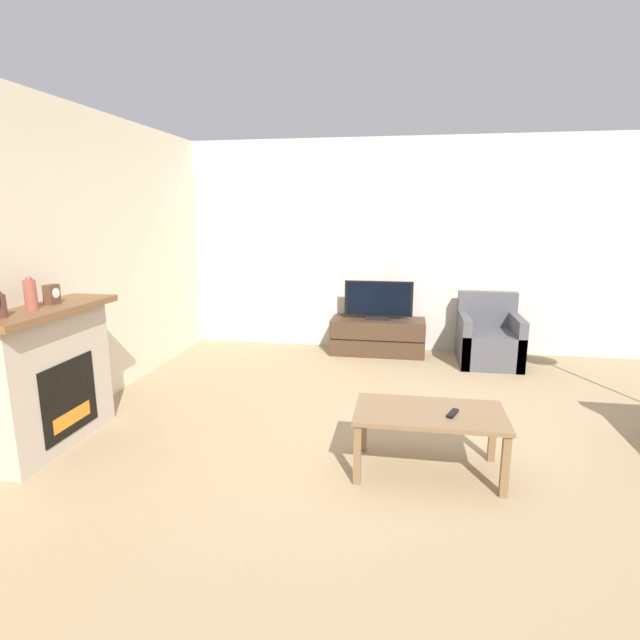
# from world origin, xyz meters

# --- Properties ---
(ground_plane) EXTENTS (24.00, 24.00, 0.00)m
(ground_plane) POSITION_xyz_m (0.00, 0.00, 0.00)
(ground_plane) COLOR #9E8460
(wall_back) EXTENTS (12.00, 0.06, 2.70)m
(wall_back) POSITION_xyz_m (0.00, 2.96, 1.35)
(wall_back) COLOR beige
(wall_back) RESTS_ON ground
(wall_left) EXTENTS (0.06, 12.00, 2.70)m
(wall_left) POSITION_xyz_m (-2.95, 0.00, 1.35)
(wall_left) COLOR beige
(wall_left) RESTS_ON ground
(fireplace) EXTENTS (0.45, 1.24, 1.10)m
(fireplace) POSITION_xyz_m (-2.75, -0.37, 0.56)
(fireplace) COLOR #B7A893
(fireplace) RESTS_ON ground
(mantel_vase_left) EXTENTS (0.07, 0.07, 0.18)m
(mantel_vase_left) POSITION_xyz_m (-2.74, -0.74, 1.18)
(mantel_vase_left) COLOR #512D23
(mantel_vase_left) RESTS_ON fireplace
(mantel_vase_centre_left) EXTENTS (0.08, 0.08, 0.24)m
(mantel_vase_centre_left) POSITION_xyz_m (-2.74, -0.46, 1.21)
(mantel_vase_centre_left) COLOR #994C3D
(mantel_vase_centre_left) RESTS_ON fireplace
(mantel_clock) EXTENTS (0.08, 0.11, 0.15)m
(mantel_clock) POSITION_xyz_m (-2.74, -0.24, 1.17)
(mantel_clock) COLOR brown
(mantel_clock) RESTS_ON fireplace
(tv_stand) EXTENTS (1.18, 0.49, 0.45)m
(tv_stand) POSITION_xyz_m (-0.41, 2.65, 0.23)
(tv_stand) COLOR #422D1E
(tv_stand) RESTS_ON ground
(tv) EXTENTS (0.86, 0.18, 0.49)m
(tv) POSITION_xyz_m (-0.41, 2.65, 0.68)
(tv) COLOR black
(tv) RESTS_ON tv_stand
(armchair) EXTENTS (0.70, 0.76, 0.83)m
(armchair) POSITION_xyz_m (0.93, 2.46, 0.28)
(armchair) COLOR #4C4C51
(armchair) RESTS_ON ground
(coffee_table) EXTENTS (1.02, 0.56, 0.45)m
(coffee_table) POSITION_xyz_m (0.11, -0.31, 0.39)
(coffee_table) COLOR brown
(coffee_table) RESTS_ON ground
(remote) EXTENTS (0.09, 0.15, 0.02)m
(remote) POSITION_xyz_m (0.26, -0.35, 0.46)
(remote) COLOR black
(remote) RESTS_ON coffee_table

